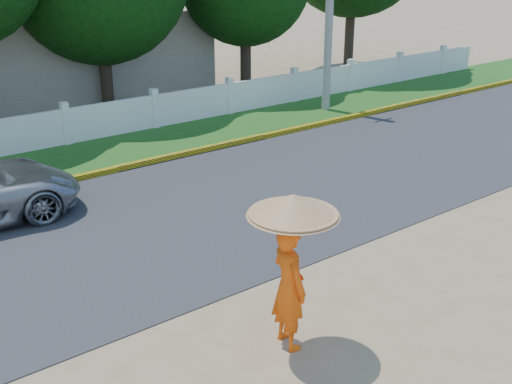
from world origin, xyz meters
TOP-DOWN VIEW (x-y plane):
  - ground at (0.00, 0.00)m, footprint 120.00×120.00m
  - road at (0.00, 4.50)m, footprint 60.00×7.00m
  - grass_verge at (0.00, 9.75)m, footprint 60.00×3.50m
  - curb at (0.00, 8.05)m, footprint 40.00×0.18m
  - fence at (0.00, 11.20)m, footprint 40.00×0.10m
  - building_near at (3.00, 18.00)m, footprint 10.00×6.00m
  - utility_pole at (9.08, 9.54)m, footprint 0.28×0.28m
  - monk_with_parasol at (-1.44, -0.65)m, footprint 1.33×1.33m

SIDE VIEW (x-z plane):
  - ground at x=0.00m, z-range 0.00..0.00m
  - road at x=0.00m, z-range 0.00..0.02m
  - grass_verge at x=0.00m, z-range 0.00..0.03m
  - curb at x=0.00m, z-range 0.00..0.16m
  - fence at x=0.00m, z-range 0.00..1.10m
  - monk_with_parasol at x=-1.44m, z-range 0.37..2.79m
  - building_near at x=3.00m, z-range 0.00..3.20m
  - utility_pole at x=9.08m, z-range 0.00..7.02m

